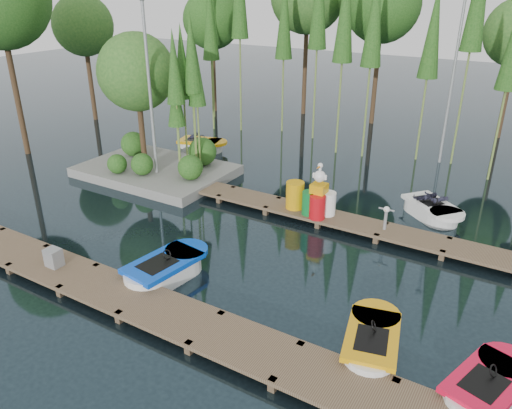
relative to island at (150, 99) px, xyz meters
The scene contains 16 objects.
ground_plane 7.79m from the island, 27.58° to the right, with size 90.00×90.00×0.00m, color #1A2930.
near_dock 10.44m from the island, 51.04° to the right, with size 18.00×1.50×0.50m.
far_dock 7.91m from the island, ahead, with size 15.00×1.20×0.50m.
island is the anchor object (origin of this frame).
tree_screen 8.95m from the island, 59.74° to the left, with size 34.42×18.53×10.31m.
lamp_island 1.56m from the island, 44.71° to the right, with size 0.30×0.30×7.25m.
lamp_rear 12.91m from the island, 36.82° to the left, with size 0.30×0.30×7.25m.
boat_blue 9.15m from the island, 46.57° to the right, with size 1.58×2.87×0.92m.
boat_red 15.98m from the island, 23.98° to the right, with size 1.81×2.70×0.83m.
boat_yellow_near 13.79m from the island, 27.73° to the right, with size 1.67×2.70×0.84m.
boat_yellow_far 4.52m from the island, 92.51° to the left, with size 2.74×1.72×1.27m.
boat_white_far 11.85m from the island, ahead, with size 2.69×2.50×1.20m.
utility_cabinet 8.82m from the island, 67.66° to the right, with size 0.43×0.36×0.52m, color gray.
yellow_barrel 7.62m from the island, ahead, with size 0.64×0.64×0.96m, color orange.
drum_cluster 8.53m from the island, ahead, with size 1.08×0.99×1.87m.
seagull_post 10.72m from the island, ahead, with size 0.50×0.27×0.81m.
Camera 1 is at (8.01, -11.91, 7.65)m, focal length 35.00 mm.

